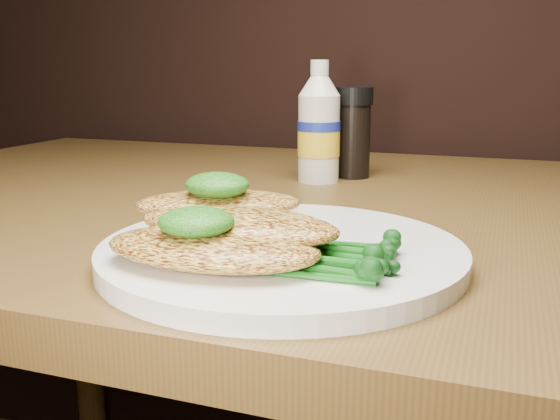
% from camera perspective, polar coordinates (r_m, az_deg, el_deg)
% --- Properties ---
extents(plate, '(0.29, 0.29, 0.02)m').
position_cam_1_polar(plate, '(0.50, 0.16, -3.89)').
color(plate, white).
rests_on(plate, dining_table).
extents(chicken_front, '(0.16, 0.09, 0.03)m').
position_cam_1_polar(chicken_front, '(0.45, -6.13, -3.43)').
color(chicken_front, gold).
rests_on(chicken_front, plate).
extents(chicken_mid, '(0.17, 0.09, 0.02)m').
position_cam_1_polar(chicken_mid, '(0.48, -3.88, -1.32)').
color(chicken_mid, gold).
rests_on(chicken_mid, plate).
extents(chicken_back, '(0.15, 0.12, 0.02)m').
position_cam_1_polar(chicken_back, '(0.52, -5.57, 0.55)').
color(chicken_back, gold).
rests_on(chicken_back, plate).
extents(pesto_front, '(0.06, 0.06, 0.02)m').
position_cam_1_polar(pesto_front, '(0.44, -7.56, -1.07)').
color(pesto_front, '#0C3407').
rests_on(pesto_front, chicken_front).
extents(pesto_back, '(0.06, 0.06, 0.02)m').
position_cam_1_polar(pesto_back, '(0.51, -5.68, 2.27)').
color(pesto_back, '#0C3407').
rests_on(pesto_back, chicken_back).
extents(broccolini_bundle, '(0.17, 0.15, 0.02)m').
position_cam_1_polar(broccolini_bundle, '(0.45, 2.88, -3.56)').
color(broccolini_bundle, '#135814').
rests_on(broccolini_bundle, plate).
extents(mayo_bottle, '(0.07, 0.07, 0.16)m').
position_cam_1_polar(mayo_bottle, '(0.84, 3.53, 7.94)').
color(mayo_bottle, '#ECE6C8').
rests_on(mayo_bottle, dining_table).
extents(pepper_grinder, '(0.06, 0.06, 0.12)m').
position_cam_1_polar(pepper_grinder, '(0.88, 6.63, 6.93)').
color(pepper_grinder, black).
rests_on(pepper_grinder, dining_table).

